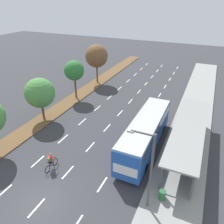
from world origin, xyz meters
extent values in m
plane|color=#38383D|center=(0.00, 0.00, 0.00)|extent=(140.00, 140.00, 0.00)
cube|color=brown|center=(-8.30, 20.00, 0.06)|extent=(2.60, 52.00, 0.12)
cube|color=gray|center=(9.25, 20.00, 0.07)|extent=(4.50, 52.00, 0.15)
cube|color=white|center=(-3.50, -0.46, 0.00)|extent=(0.14, 1.83, 0.01)
cube|color=white|center=(-3.50, 3.66, 0.00)|extent=(0.14, 1.83, 0.01)
cube|color=white|center=(-3.50, 7.78, 0.00)|extent=(0.14, 1.83, 0.01)
cube|color=white|center=(-3.50, 11.91, 0.00)|extent=(0.14, 1.83, 0.01)
cube|color=white|center=(-3.50, 16.03, 0.00)|extent=(0.14, 1.83, 0.01)
cube|color=white|center=(-3.50, 20.15, 0.00)|extent=(0.14, 1.83, 0.01)
cube|color=white|center=(-3.50, 24.27, 0.00)|extent=(0.14, 1.83, 0.01)
cube|color=white|center=(-3.50, 28.40, 0.00)|extent=(0.14, 1.83, 0.01)
cube|color=white|center=(-3.50, 32.52, 0.00)|extent=(0.14, 1.83, 0.01)
cube|color=white|center=(-3.50, 36.64, 0.00)|extent=(0.14, 1.83, 0.01)
cube|color=white|center=(-3.50, 40.76, 0.00)|extent=(0.14, 1.83, 0.01)
cube|color=white|center=(0.00, -0.46, 0.00)|extent=(0.14, 1.83, 0.01)
cube|color=white|center=(0.00, 3.66, 0.00)|extent=(0.14, 1.83, 0.01)
cube|color=white|center=(0.00, 7.78, 0.00)|extent=(0.14, 1.83, 0.01)
cube|color=white|center=(0.00, 11.91, 0.00)|extent=(0.14, 1.83, 0.01)
cube|color=white|center=(0.00, 16.03, 0.00)|extent=(0.14, 1.83, 0.01)
cube|color=white|center=(0.00, 20.15, 0.00)|extent=(0.14, 1.83, 0.01)
cube|color=white|center=(0.00, 24.27, 0.00)|extent=(0.14, 1.83, 0.01)
cube|color=white|center=(0.00, 28.40, 0.00)|extent=(0.14, 1.83, 0.01)
cube|color=white|center=(0.00, 32.52, 0.00)|extent=(0.14, 1.83, 0.01)
cube|color=white|center=(0.00, 36.64, 0.00)|extent=(0.14, 1.83, 0.01)
cube|color=white|center=(0.00, 40.76, 0.00)|extent=(0.14, 1.83, 0.01)
cube|color=white|center=(3.50, 3.66, 0.00)|extent=(0.14, 1.83, 0.01)
cube|color=white|center=(3.50, 7.78, 0.00)|extent=(0.14, 1.83, 0.01)
cube|color=white|center=(3.50, 11.91, 0.00)|extent=(0.14, 1.83, 0.01)
cube|color=white|center=(3.50, 16.03, 0.00)|extent=(0.14, 1.83, 0.01)
cube|color=white|center=(3.50, 20.15, 0.00)|extent=(0.14, 1.83, 0.01)
cube|color=white|center=(3.50, 24.27, 0.00)|extent=(0.14, 1.83, 0.01)
cube|color=white|center=(3.50, 28.40, 0.00)|extent=(0.14, 1.83, 0.01)
cube|color=white|center=(3.50, 32.52, 0.00)|extent=(0.14, 1.83, 0.01)
cube|color=white|center=(3.50, 36.64, 0.00)|extent=(0.14, 1.83, 0.01)
cube|color=white|center=(3.50, 40.76, 0.00)|extent=(0.14, 1.83, 0.01)
cube|color=gray|center=(9.25, 11.06, 0.20)|extent=(2.60, 12.74, 0.10)
cylinder|color=#56565B|center=(8.07, 4.94, 1.55)|extent=(0.16, 0.16, 2.60)
cylinder|color=#56565B|center=(8.07, 17.18, 1.55)|extent=(0.16, 0.16, 2.60)
cylinder|color=#56565B|center=(10.43, 4.94, 1.55)|extent=(0.16, 0.16, 2.60)
cylinder|color=#56565B|center=(10.43, 17.18, 1.55)|extent=(0.16, 0.16, 2.60)
cube|color=gray|center=(10.49, 11.06, 1.55)|extent=(0.10, 12.11, 2.34)
cube|color=gray|center=(9.25, 11.06, 2.93)|extent=(2.90, 13.14, 0.16)
cube|color=#2356B2|center=(5.25, 9.97, 1.85)|extent=(2.50, 11.20, 2.80)
cube|color=#2D3D4C|center=(5.25, 9.97, 2.70)|extent=(2.54, 10.30, 0.90)
cube|color=#B7B7B7|center=(5.25, 9.97, 3.31)|extent=(2.45, 10.98, 0.12)
cube|color=#2D3D4C|center=(5.25, 15.59, 2.20)|extent=(2.25, 0.06, 1.54)
cube|color=white|center=(5.25, 4.35, 1.65)|extent=(2.12, 0.04, 0.90)
cylinder|color=black|center=(4.15, 13.44, 0.50)|extent=(0.30, 1.00, 1.00)
cylinder|color=black|center=(6.35, 13.44, 0.50)|extent=(0.30, 1.00, 1.00)
cylinder|color=black|center=(4.15, 6.50, 0.50)|extent=(0.30, 1.00, 1.00)
cylinder|color=black|center=(6.35, 6.50, 0.50)|extent=(0.30, 1.00, 1.00)
torus|color=black|center=(-1.63, 4.01, 0.36)|extent=(0.06, 0.72, 0.72)
torus|color=black|center=(-1.63, 2.91, 0.36)|extent=(0.06, 0.72, 0.72)
cylinder|color=maroon|center=(-1.63, 3.46, 0.64)|extent=(0.05, 0.94, 0.05)
cylinder|color=maroon|center=(-1.63, 3.36, 0.46)|extent=(0.05, 0.57, 0.42)
cylinder|color=maroon|center=(-1.63, 3.26, 0.66)|extent=(0.04, 0.04, 0.40)
cube|color=black|center=(-1.63, 3.26, 0.86)|extent=(0.12, 0.24, 0.06)
cylinder|color=black|center=(-1.63, 3.96, 0.91)|extent=(0.46, 0.04, 0.04)
cube|color=red|center=(-1.63, 3.44, 1.19)|extent=(0.30, 0.36, 0.59)
cube|color=#4C893D|center=(-1.63, 3.28, 1.21)|extent=(0.26, 0.26, 0.42)
sphere|color=#9E7051|center=(-1.63, 3.56, 1.61)|extent=(0.20, 0.20, 0.20)
cylinder|color=#23232D|center=(-1.75, 3.41, 0.79)|extent=(0.12, 0.42, 0.25)
cylinder|color=#23232D|center=(-1.75, 3.58, 0.53)|extent=(0.10, 0.17, 0.41)
cylinder|color=#23232D|center=(-1.51, 3.41, 0.79)|extent=(0.12, 0.42, 0.25)
cylinder|color=#23232D|center=(-1.51, 3.58, 0.53)|extent=(0.10, 0.17, 0.41)
cylinder|color=red|center=(-1.80, 3.66, 1.24)|extent=(0.09, 0.47, 0.28)
cylinder|color=red|center=(-1.46, 3.66, 1.24)|extent=(0.09, 0.47, 0.28)
cylinder|color=brown|center=(-8.30, 10.39, 1.23)|extent=(0.28, 0.28, 2.22)
sphere|color=#4C8E42|center=(-8.30, 10.39, 3.72)|extent=(3.68, 3.68, 3.68)
cylinder|color=brown|center=(-8.15, 17.78, 1.72)|extent=(0.28, 0.28, 3.21)
sphere|color=#2D7533|center=(-8.15, 17.78, 4.44)|extent=(2.95, 2.95, 2.95)
cylinder|color=brown|center=(-8.33, 25.17, 1.76)|extent=(0.28, 0.28, 3.29)
sphere|color=brown|center=(-8.33, 25.17, 4.89)|extent=(3.94, 3.94, 3.94)
cylinder|color=#4C4C51|center=(7.60, 3.09, 3.40)|extent=(0.18, 0.18, 6.50)
cylinder|color=#4C4C51|center=(6.80, 3.09, 6.50)|extent=(1.60, 0.12, 0.12)
cube|color=silver|center=(6.00, 3.09, 6.43)|extent=(0.44, 0.24, 0.16)
cylinder|color=#286B38|center=(8.45, 4.16, 0.57)|extent=(0.52, 0.52, 0.85)
camera|label=1|loc=(9.75, -8.09, 14.15)|focal=34.74mm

